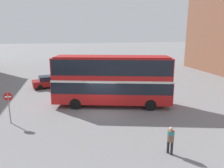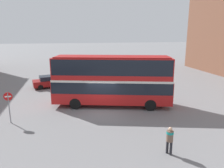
{
  "view_description": "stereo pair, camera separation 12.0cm",
  "coord_description": "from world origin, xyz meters",
  "px_view_note": "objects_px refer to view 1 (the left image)",
  "views": [
    {
      "loc": [
        -2.86,
        -17.83,
        6.79
      ],
      "look_at": [
        1.17,
        1.32,
        2.1
      ],
      "focal_mm": 35.0,
      "sensor_mm": 36.0,
      "label": 1
    },
    {
      "loc": [
        -2.74,
        -17.86,
        6.79
      ],
      "look_at": [
        1.17,
        1.32,
        2.1
      ],
      "focal_mm": 35.0,
      "sensor_mm": 36.0,
      "label": 2
    }
  ],
  "objects_px": {
    "pedestrian_foreground": "(171,138)",
    "parked_car_kerb_near": "(49,82)",
    "double_decker_bus": "(112,78)",
    "no_entry_sign": "(9,103)"
  },
  "relations": [
    {
      "from": "pedestrian_foreground",
      "to": "parked_car_kerb_near",
      "type": "distance_m",
      "value": 18.97
    },
    {
      "from": "pedestrian_foreground",
      "to": "double_decker_bus",
      "type": "bearing_deg",
      "value": -107.03
    },
    {
      "from": "no_entry_sign",
      "to": "double_decker_bus",
      "type": "bearing_deg",
      "value": 15.78
    },
    {
      "from": "pedestrian_foreground",
      "to": "no_entry_sign",
      "type": "xyz_separation_m",
      "value": [
        -9.9,
        6.48,
        0.62
      ]
    },
    {
      "from": "double_decker_bus",
      "to": "pedestrian_foreground",
      "type": "xyz_separation_m",
      "value": [
        1.5,
        -8.86,
        -1.66
      ]
    },
    {
      "from": "no_entry_sign",
      "to": "parked_car_kerb_near",
      "type": "bearing_deg",
      "value": 78.76
    },
    {
      "from": "parked_car_kerb_near",
      "to": "no_entry_sign",
      "type": "distance_m",
      "value": 11.08
    },
    {
      "from": "double_decker_bus",
      "to": "no_entry_sign",
      "type": "bearing_deg",
      "value": -149.37
    },
    {
      "from": "double_decker_bus",
      "to": "pedestrian_foreground",
      "type": "relative_size",
      "value": 6.71
    },
    {
      "from": "pedestrian_foreground",
      "to": "parked_car_kerb_near",
      "type": "height_order",
      "value": "pedestrian_foreground"
    }
  ]
}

